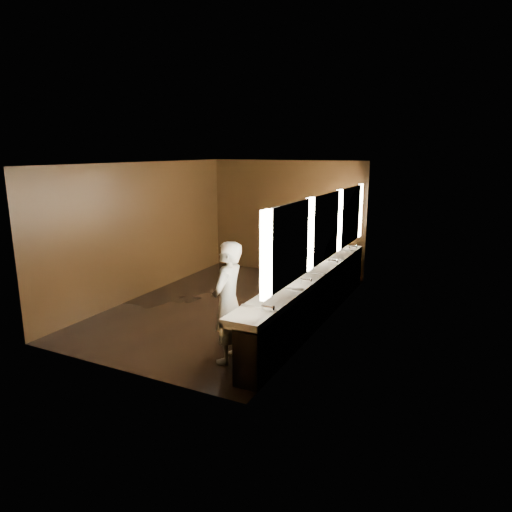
% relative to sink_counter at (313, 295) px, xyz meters
% --- Properties ---
extents(floor, '(6.00, 6.00, 0.00)m').
position_rel_sink_counter_xyz_m(floor, '(-1.79, 0.00, -0.50)').
color(floor, black).
rests_on(floor, ground).
extents(ceiling, '(4.00, 6.00, 0.02)m').
position_rel_sink_counter_xyz_m(ceiling, '(-1.79, 0.00, 2.30)').
color(ceiling, '#2D2D2B').
rests_on(ceiling, wall_back).
extents(wall_back, '(4.00, 0.02, 2.80)m').
position_rel_sink_counter_xyz_m(wall_back, '(-1.79, 3.00, 0.90)').
color(wall_back, black).
rests_on(wall_back, floor).
extents(wall_front, '(4.00, 0.02, 2.80)m').
position_rel_sink_counter_xyz_m(wall_front, '(-1.79, -3.00, 0.90)').
color(wall_front, black).
rests_on(wall_front, floor).
extents(wall_left, '(0.02, 6.00, 2.80)m').
position_rel_sink_counter_xyz_m(wall_left, '(-3.79, 0.00, 0.90)').
color(wall_left, black).
rests_on(wall_left, floor).
extents(wall_right, '(0.02, 6.00, 2.80)m').
position_rel_sink_counter_xyz_m(wall_right, '(0.21, 0.00, 0.90)').
color(wall_right, black).
rests_on(wall_right, floor).
extents(sink_counter, '(0.55, 5.40, 1.01)m').
position_rel_sink_counter_xyz_m(sink_counter, '(0.00, 0.00, 0.00)').
color(sink_counter, black).
rests_on(sink_counter, floor).
extents(mirror_band, '(0.06, 5.03, 1.15)m').
position_rel_sink_counter_xyz_m(mirror_band, '(0.19, -0.00, 1.25)').
color(mirror_band, '#FAE8C4').
rests_on(mirror_band, wall_right).
extents(person, '(0.46, 0.68, 1.79)m').
position_rel_sink_counter_xyz_m(person, '(-0.59, -2.04, 0.40)').
color(person, '#8DB7D3').
rests_on(person, floor).
extents(trash_bin, '(0.44, 0.44, 0.58)m').
position_rel_sink_counter_xyz_m(trash_bin, '(-0.22, -1.89, -0.20)').
color(trash_bin, black).
rests_on(trash_bin, floor).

